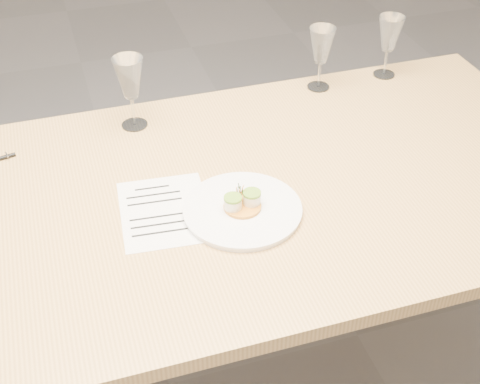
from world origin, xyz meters
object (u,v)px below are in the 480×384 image
object	(u,v)px
wine_glass_1	(129,79)
wine_glass_2	(322,47)
wine_glass_3	(390,35)
dining_table	(152,225)
dinner_plate	(243,209)
recipe_sheet	(164,211)

from	to	relation	value
wine_glass_1	wine_glass_2	world-z (taller)	wine_glass_1
wine_glass_2	wine_glass_3	xyz separation A→B (m)	(0.24, 0.01, -0.00)
wine_glass_1	wine_glass_3	bearing A→B (deg)	3.90
dining_table	wine_glass_1	world-z (taller)	wine_glass_1
dinner_plate	wine_glass_2	size ratio (longest dim) A/B	1.45
wine_glass_1	recipe_sheet	bearing A→B (deg)	-90.28
wine_glass_3	recipe_sheet	bearing A→B (deg)	-150.90
wine_glass_2	wine_glass_3	distance (m)	0.24
wine_glass_2	wine_glass_3	size ratio (longest dim) A/B	1.00
recipe_sheet	wine_glass_3	world-z (taller)	wine_glass_3
wine_glass_1	wine_glass_3	world-z (taller)	wine_glass_1
wine_glass_2	dining_table	bearing A→B (deg)	-146.38
dinner_plate	wine_glass_1	distance (m)	0.53
dinner_plate	wine_glass_1	size ratio (longest dim) A/B	1.36
wine_glass_3	wine_glass_1	bearing A→B (deg)	-176.10
wine_glass_1	wine_glass_3	xyz separation A→B (m)	(0.85, 0.06, -0.01)
dining_table	wine_glass_1	size ratio (longest dim) A/B	11.00
wine_glass_3	dining_table	bearing A→B (deg)	-153.62
dining_table	recipe_sheet	world-z (taller)	recipe_sheet
dinner_plate	wine_glass_2	xyz separation A→B (m)	(0.42, 0.53, 0.13)
recipe_sheet	wine_glass_3	size ratio (longest dim) A/B	1.44
recipe_sheet	wine_glass_1	world-z (taller)	wine_glass_1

